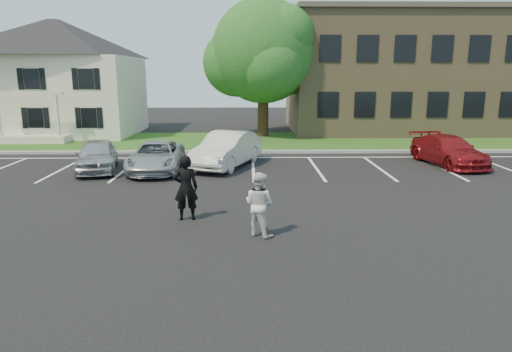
{
  "coord_description": "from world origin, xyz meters",
  "views": [
    {
      "loc": [
        -0.23,
        -11.73,
        4.12
      ],
      "look_at": [
        0.0,
        1.0,
        1.25
      ],
      "focal_mm": 32.0,
      "sensor_mm": 36.0,
      "label": 1
    }
  ],
  "objects_px": {
    "office_building": "(443,73)",
    "car_red_compact": "(448,151)",
    "house": "(59,78)",
    "man_black_suit": "(186,188)",
    "tree": "(265,54)",
    "car_silver_west": "(97,155)",
    "car_white_sedan": "(227,149)",
    "car_silver_minivan": "(156,157)",
    "man_white_shirt": "(259,204)"
  },
  "relations": [
    {
      "from": "office_building",
      "to": "car_red_compact",
      "type": "xyz_separation_m",
      "value": [
        -5.03,
        -13.25,
        -3.49
      ]
    },
    {
      "from": "man_white_shirt",
      "to": "car_silver_west",
      "type": "bearing_deg",
      "value": -15.51
    },
    {
      "from": "car_silver_west",
      "to": "car_silver_minivan",
      "type": "bearing_deg",
      "value": -14.86
    },
    {
      "from": "tree",
      "to": "car_silver_west",
      "type": "xyz_separation_m",
      "value": [
        -7.58,
        -10.74,
        -4.67
      ]
    },
    {
      "from": "car_red_compact",
      "to": "office_building",
      "type": "bearing_deg",
      "value": 60.3
    },
    {
      "from": "office_building",
      "to": "tree",
      "type": "distance_m",
      "value": 13.67
    },
    {
      "from": "house",
      "to": "car_silver_minivan",
      "type": "relative_size",
      "value": 2.27
    },
    {
      "from": "car_silver_minivan",
      "to": "car_white_sedan",
      "type": "distance_m",
      "value": 3.13
    },
    {
      "from": "car_silver_west",
      "to": "car_white_sedan",
      "type": "distance_m",
      "value": 5.61
    },
    {
      "from": "house",
      "to": "office_building",
      "type": "distance_m",
      "value": 27.08
    },
    {
      "from": "house",
      "to": "man_black_suit",
      "type": "relative_size",
      "value": 5.47
    },
    {
      "from": "car_red_compact",
      "to": "car_white_sedan",
      "type": "bearing_deg",
      "value": 172.33
    },
    {
      "from": "office_building",
      "to": "car_white_sedan",
      "type": "xyz_separation_m",
      "value": [
        -15.18,
        -13.47,
        -3.38
      ]
    },
    {
      "from": "man_white_shirt",
      "to": "car_white_sedan",
      "type": "xyz_separation_m",
      "value": [
        -1.23,
        9.0,
        -0.06
      ]
    },
    {
      "from": "tree",
      "to": "man_white_shirt",
      "type": "distance_m",
      "value": 19.46
    },
    {
      "from": "man_white_shirt",
      "to": "car_white_sedan",
      "type": "relative_size",
      "value": 0.36
    },
    {
      "from": "house",
      "to": "office_building",
      "type": "relative_size",
      "value": 0.46
    },
    {
      "from": "house",
      "to": "office_building",
      "type": "bearing_deg",
      "value": 4.28
    },
    {
      "from": "car_silver_minivan",
      "to": "man_black_suit",
      "type": "bearing_deg",
      "value": -74.44
    },
    {
      "from": "car_silver_minivan",
      "to": "car_red_compact",
      "type": "distance_m",
      "value": 13.19
    },
    {
      "from": "house",
      "to": "car_silver_west",
      "type": "distance_m",
      "value": 14.14
    },
    {
      "from": "car_silver_minivan",
      "to": "car_white_sedan",
      "type": "relative_size",
      "value": 0.96
    },
    {
      "from": "office_building",
      "to": "car_silver_minivan",
      "type": "height_order",
      "value": "office_building"
    },
    {
      "from": "car_red_compact",
      "to": "man_white_shirt",
      "type": "bearing_deg",
      "value": -142.96
    },
    {
      "from": "house",
      "to": "man_black_suit",
      "type": "xyz_separation_m",
      "value": [
        11.0,
        -19.1,
        -2.89
      ]
    },
    {
      "from": "car_silver_west",
      "to": "car_silver_minivan",
      "type": "height_order",
      "value": "car_silver_west"
    },
    {
      "from": "house",
      "to": "man_black_suit",
      "type": "height_order",
      "value": "house"
    },
    {
      "from": "house",
      "to": "car_white_sedan",
      "type": "bearing_deg",
      "value": -44.09
    },
    {
      "from": "house",
      "to": "car_silver_west",
      "type": "xyz_separation_m",
      "value": [
        6.27,
        -12.28,
        -3.15
      ]
    },
    {
      "from": "office_building",
      "to": "car_silver_west",
      "type": "relative_size",
      "value": 5.65
    },
    {
      "from": "house",
      "to": "car_white_sedan",
      "type": "relative_size",
      "value": 2.18
    },
    {
      "from": "office_building",
      "to": "car_silver_west",
      "type": "bearing_deg",
      "value": -145.41
    },
    {
      "from": "man_white_shirt",
      "to": "man_black_suit",
      "type": "bearing_deg",
      "value": 1.44
    },
    {
      "from": "man_black_suit",
      "to": "man_white_shirt",
      "type": "height_order",
      "value": "man_black_suit"
    },
    {
      "from": "man_black_suit",
      "to": "man_white_shirt",
      "type": "distance_m",
      "value": 2.46
    },
    {
      "from": "man_black_suit",
      "to": "car_silver_minivan",
      "type": "distance_m",
      "value": 7.08
    },
    {
      "from": "office_building",
      "to": "tree",
      "type": "xyz_separation_m",
      "value": [
        -13.14,
        -3.56,
        1.19
      ]
    },
    {
      "from": "car_silver_west",
      "to": "car_silver_minivan",
      "type": "xyz_separation_m",
      "value": [
        2.56,
        -0.08,
        -0.04
      ]
    },
    {
      "from": "tree",
      "to": "car_red_compact",
      "type": "distance_m",
      "value": 13.48
    },
    {
      "from": "office_building",
      "to": "car_silver_west",
      "type": "distance_m",
      "value": 25.42
    },
    {
      "from": "house",
      "to": "man_black_suit",
      "type": "distance_m",
      "value": 22.23
    },
    {
      "from": "house",
      "to": "car_silver_minivan",
      "type": "xyz_separation_m",
      "value": [
        8.83,
        -12.36,
        -3.2
      ]
    },
    {
      "from": "office_building",
      "to": "car_white_sedan",
      "type": "height_order",
      "value": "office_building"
    },
    {
      "from": "car_silver_west",
      "to": "man_white_shirt",
      "type": "bearing_deg",
      "value": -63.29
    },
    {
      "from": "car_silver_minivan",
      "to": "car_red_compact",
      "type": "height_order",
      "value": "car_red_compact"
    },
    {
      "from": "man_black_suit",
      "to": "car_silver_minivan",
      "type": "relative_size",
      "value": 0.41
    },
    {
      "from": "car_red_compact",
      "to": "house",
      "type": "bearing_deg",
      "value": 144.01
    },
    {
      "from": "tree",
      "to": "car_silver_minivan",
      "type": "xyz_separation_m",
      "value": [
        -5.03,
        -10.82,
        -4.72
      ]
    },
    {
      "from": "man_black_suit",
      "to": "car_silver_minivan",
      "type": "height_order",
      "value": "man_black_suit"
    },
    {
      "from": "car_white_sedan",
      "to": "car_silver_west",
      "type": "bearing_deg",
      "value": -150.36
    }
  ]
}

